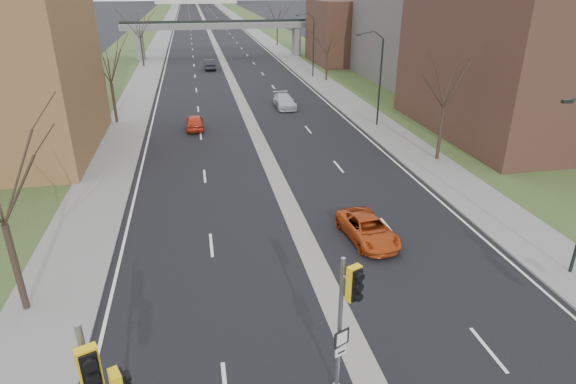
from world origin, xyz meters
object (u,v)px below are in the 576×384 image
object	(u,v)px
car_left_near	(195,122)
car_left_far	(210,64)
signal_pole_median	(347,307)
car_right_mid	(284,101)
car_right_near	(368,229)

from	to	relation	value
car_left_near	car_left_far	distance (m)	33.23
signal_pole_median	car_right_mid	size ratio (longest dim) A/B	1.07
car_left_far	car_right_near	xyz separation A→B (m)	(5.93, -56.44, -0.12)
car_left_far	car_right_mid	xyz separation A→B (m)	(6.97, -26.55, -0.06)
car_left_near	car_right_mid	bearing A→B (deg)	-145.88
car_right_near	car_right_mid	xyz separation A→B (m)	(1.03, 29.89, 0.06)
car_left_far	car_right_near	distance (m)	56.75
signal_pole_median	car_right_near	world-z (taller)	signal_pole_median
car_right_mid	signal_pole_median	bearing A→B (deg)	-98.96
car_right_near	car_left_far	bearing A→B (deg)	89.98
car_left_far	car_right_near	size ratio (longest dim) A/B	1.00
signal_pole_median	car_left_far	distance (m)	66.57
car_left_far	car_right_mid	world-z (taller)	car_left_far
car_left_near	car_left_far	bearing A→B (deg)	-94.56
signal_pole_median	car_right_mid	xyz separation A→B (m)	(5.51, 39.94, -2.97)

